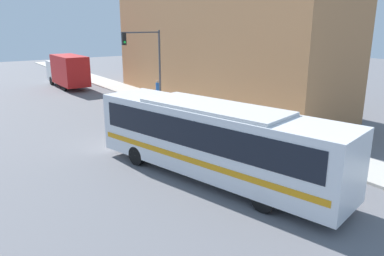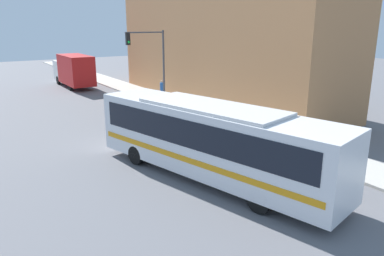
{
  "view_description": "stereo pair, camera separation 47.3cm",
  "coord_description": "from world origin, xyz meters",
  "px_view_note": "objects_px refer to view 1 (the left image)",
  "views": [
    {
      "loc": [
        -9.76,
        -12.36,
        6.52
      ],
      "look_at": [
        0.55,
        2.57,
        1.41
      ],
      "focal_mm": 35.0,
      "sensor_mm": 36.0,
      "label": 1
    },
    {
      "loc": [
        -9.37,
        -12.63,
        6.52
      ],
      "look_at": [
        0.55,
        2.57,
        1.41
      ],
      "focal_mm": 35.0,
      "sensor_mm": 36.0,
      "label": 2
    }
  ],
  "objects_px": {
    "fire_hydrant": "(262,133)",
    "traffic_light_pole": "(148,55)",
    "city_bus": "(213,137)",
    "pedestrian_near_corner": "(158,90)",
    "delivery_truck": "(67,70)"
  },
  "relations": [
    {
      "from": "fire_hydrant",
      "to": "traffic_light_pole",
      "type": "bearing_deg",
      "value": 94.41
    },
    {
      "from": "city_bus",
      "to": "pedestrian_near_corner",
      "type": "xyz_separation_m",
      "value": [
        6.3,
        15.83,
        -0.88
      ]
    },
    {
      "from": "delivery_truck",
      "to": "pedestrian_near_corner",
      "type": "distance_m",
      "value": 12.25
    },
    {
      "from": "traffic_light_pole",
      "to": "pedestrian_near_corner",
      "type": "relative_size",
      "value": 3.46
    },
    {
      "from": "traffic_light_pole",
      "to": "city_bus",
      "type": "bearing_deg",
      "value": -107.92
    },
    {
      "from": "city_bus",
      "to": "delivery_truck",
      "type": "distance_m",
      "value": 27.4
    },
    {
      "from": "city_bus",
      "to": "traffic_light_pole",
      "type": "height_order",
      "value": "traffic_light_pole"
    },
    {
      "from": "fire_hydrant",
      "to": "delivery_truck",
      "type": "bearing_deg",
      "value": 97.87
    },
    {
      "from": "city_bus",
      "to": "fire_hydrant",
      "type": "relative_size",
      "value": 16.69
    },
    {
      "from": "city_bus",
      "to": "traffic_light_pole",
      "type": "relative_size",
      "value": 2.07
    },
    {
      "from": "traffic_light_pole",
      "to": "pedestrian_near_corner",
      "type": "distance_m",
      "value": 3.83
    },
    {
      "from": "city_bus",
      "to": "fire_hydrant",
      "type": "bearing_deg",
      "value": 11.07
    },
    {
      "from": "delivery_truck",
      "to": "fire_hydrant",
      "type": "xyz_separation_m",
      "value": [
        3.43,
        -24.78,
        -1.31
      ]
    },
    {
      "from": "pedestrian_near_corner",
      "to": "city_bus",
      "type": "bearing_deg",
      "value": -111.7
    },
    {
      "from": "traffic_light_pole",
      "to": "pedestrian_near_corner",
      "type": "height_order",
      "value": "traffic_light_pole"
    }
  ]
}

